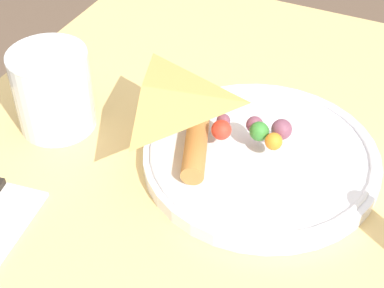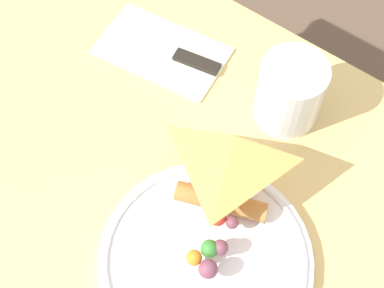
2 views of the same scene
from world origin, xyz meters
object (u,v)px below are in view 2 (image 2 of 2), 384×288
at_px(plate_pizza, 207,255).
at_px(milk_glass, 290,93).
at_px(butter_knife, 167,51).
at_px(napkin_folded, 162,51).
at_px(dining_table, 117,215).

distance_m(plate_pizza, milk_glass, 0.24).
relative_size(milk_glass, butter_knife, 0.53).
bearing_deg(plate_pizza, napkin_folded, -42.45).
distance_m(dining_table, butter_knife, 0.25).
bearing_deg(milk_glass, butter_knife, 5.06).
bearing_deg(plate_pizza, dining_table, -3.02).
height_order(dining_table, plate_pizza, plate_pizza).
bearing_deg(plate_pizza, milk_glass, -81.34).
height_order(milk_glass, butter_knife, milk_glass).
xyz_separation_m(dining_table, milk_glass, (-0.13, -0.22, 0.16)).
bearing_deg(dining_table, milk_glass, -119.64).
distance_m(milk_glass, butter_knife, 0.19).
xyz_separation_m(dining_table, plate_pizza, (-0.16, 0.01, 0.13)).
bearing_deg(milk_glass, napkin_folded, 5.32).
bearing_deg(napkin_folded, milk_glass, -174.68).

